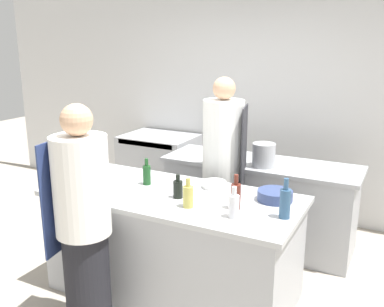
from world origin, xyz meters
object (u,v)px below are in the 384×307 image
Objects in this scene: bottle_water at (178,189)px; bowl_mixing_large at (99,185)px; bottle_olive_oil at (147,174)px; bowl_ceramic_blue at (214,184)px; oven_range at (160,169)px; bowl_wooden_salad at (109,172)px; bottle_sauce at (188,196)px; chef_at_prep_near at (83,225)px; bottle_wine at (285,202)px; bottle_vinegar at (236,195)px; stockpot at (264,155)px; bottle_cooking_oil at (234,205)px; bowl_prep_small at (275,195)px; chef_at_stove at (223,171)px.

bowl_mixing_large is (-0.67, -0.13, -0.04)m from bottle_water.
bottle_olive_oil is 0.58m from bowl_ceramic_blue.
bowl_mixing_large is at bearing -72.62° from oven_range.
bottle_sauce is at bearing -18.58° from bowl_wooden_salad.
chef_at_prep_near is 5.87× the size of bottle_wine.
chef_at_prep_near is 7.61× the size of bottle_sauce.
bottle_sauce is at bearing -157.98° from bottle_vinegar.
oven_range is 2.08m from bowl_ceramic_blue.
bottle_vinegar is at bearing 22.02° from bottle_sauce.
bowl_wooden_salad is at bearing -171.23° from bowl_ceramic_blue.
stockpot is (0.16, 1.26, 0.03)m from bottle_sauce.
bottle_wine is 1.25× the size of stockpot.
bottle_olive_oil is at bearing -61.61° from oven_range.
bowl_ceramic_blue is (-0.01, 0.48, -0.06)m from bottle_sauce.
bottle_cooking_oil reaches higher than bowl_prep_small.
bottle_vinegar is at bearing 14.90° from chef_at_stove.
bowl_mixing_large reaches higher than bowl_ceramic_blue.
bottle_wine reaches higher than bottle_olive_oil.
bowl_mixing_large is (-0.28, 0.52, 0.08)m from chef_at_prep_near.
chef_at_prep_near is at bearing -70.14° from oven_range.
bottle_cooking_oil is at bearing -72.76° from bottle_vinegar.
bottle_vinegar is 1.16m from bowl_mixing_large.
bowl_mixing_large is (-1.52, -0.12, -0.08)m from bottle_wine.
bottle_sauce reaches higher than oven_range.
bottle_wine is 1.68m from bowl_wooden_salad.
chef_at_prep_near reaches higher than bowl_mixing_large.
chef_at_stove is 6.53× the size of bowl_prep_small.
bowl_prep_small is at bearing 22.90° from bottle_water.
chef_at_stove is 1.18m from bottle_wine.
bowl_ceramic_blue is 0.76× the size of bowl_wooden_salad.
bottle_vinegar is at bearing 6.11° from bowl_mixing_large.
bowl_prep_small is (1.08, 0.13, -0.05)m from bottle_olive_oil.
chef_at_prep_near is at bearing -61.69° from bowl_mixing_large.
bowl_mixing_large is at bearing -173.89° from bottle_vinegar.
bottle_vinegar reaches higher than bottle_cooking_oil.
bowl_prep_small is (1.96, -1.50, 0.48)m from oven_range.
bowl_ceramic_blue is at bearing -37.87° from chef_at_prep_near.
bottle_water is at bearing -157.10° from bowl_prep_small.
bottle_sauce is 0.99× the size of bowl_mixing_large.
stockpot is at bearing 53.72° from bottle_olive_oil.
oven_range is 4.80× the size of bottle_water.
bowl_ceramic_blue reaches higher than oven_range.
bottle_vinegar reaches higher than bowl_wooden_salad.
bowl_prep_small is 1.03× the size of bowl_wooden_salad.
chef_at_prep_near is 0.77m from bottle_sauce.
bottle_water is 0.82× the size of stockpot.
chef_at_prep_near is 0.96× the size of chef_at_stove.
chef_at_stove reaches higher than bottle_cooking_oil.
bottle_wine is at bearing -26.79° from bowl_ceramic_blue.
bottle_vinegar is at bearing -62.75° from chef_at_prep_near.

